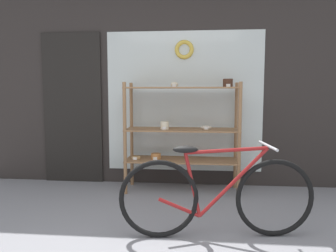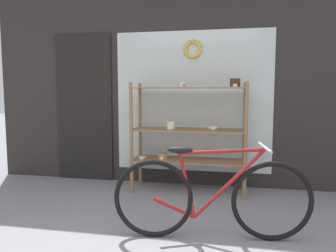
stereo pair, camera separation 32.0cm
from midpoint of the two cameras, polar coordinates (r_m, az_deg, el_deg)
name	(u,v)px [view 1 (the left image)]	position (r m, az deg, el deg)	size (l,w,h in m)	color
storefront_facade	(167,73)	(4.55, -2.22, 9.28)	(5.41, 0.13, 3.17)	#2D2826
display_case	(182,128)	(4.19, 0.32, -0.31)	(1.45, 0.45, 1.45)	#8E6642
bicycle	(216,196)	(2.96, 5.31, -12.07)	(1.72, 0.46, 0.83)	black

